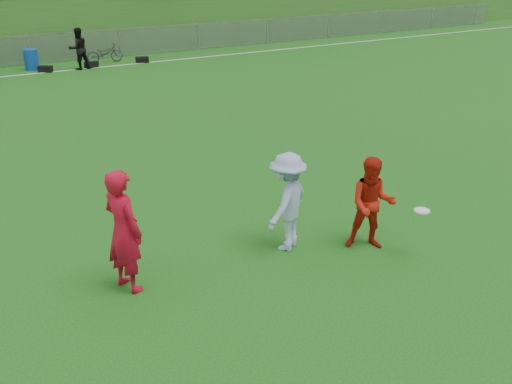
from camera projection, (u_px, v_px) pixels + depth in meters
ground at (268, 277)px, 8.89m from camera, size 120.00×120.00×0.00m
sideline_far at (40, 73)px, 23.21m from camera, size 60.00×0.10×0.01m
fence at (29, 50)px, 24.54m from camera, size 58.00×0.06×1.30m
gear_bags at (66, 67)px, 23.73m from camera, size 7.46×0.56×0.26m
player_red_left at (124, 231)px, 8.25m from camera, size 0.67×0.81×1.91m
player_red_center at (372, 204)px, 9.47m from camera, size 0.99×0.95×1.61m
player_blue at (287, 202)px, 9.44m from camera, size 1.26×1.11×1.70m
frisbee at (422, 211)px, 9.16m from camera, size 0.25×0.25×0.02m
recycling_bin at (31, 60)px, 23.66m from camera, size 0.66×0.66×0.85m
bicycle at (105, 53)px, 25.22m from camera, size 1.59×0.63×0.82m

